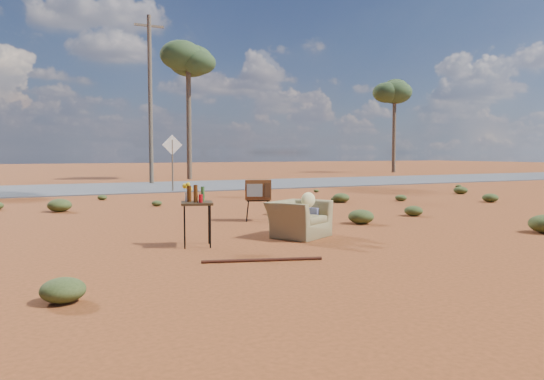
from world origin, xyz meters
name	(u,v)px	position (x,y,z in m)	size (l,w,h in m)	color
ground	(280,241)	(0.00, 0.00, 0.00)	(140.00, 140.00, 0.00)	brown
highway	(119,188)	(0.00, 15.00, 0.02)	(140.00, 7.00, 0.04)	#565659
armchair	(301,214)	(0.57, 0.31, 0.40)	(1.29, 1.21, 0.87)	olive
tv_unit	(258,190)	(0.79, 2.62, 0.68)	(0.70, 0.64, 0.91)	black
side_table	(195,200)	(-1.45, 0.19, 0.74)	(0.62, 0.62, 1.01)	#352513
rusty_bar	(262,260)	(-1.00, -1.40, 0.02)	(0.04, 0.04, 1.68)	#4F2115
road_sign	(172,153)	(1.50, 12.00, 1.50)	(0.78, 0.06, 2.19)	brown
eucalyptus_center	(188,64)	(5.00, 21.00, 6.43)	(3.20, 3.20, 7.60)	brown
eucalyptus_right	(395,94)	(22.00, 24.00, 5.94)	(3.20, 3.20, 7.10)	brown
utility_pole_center	(150,97)	(2.00, 17.50, 4.15)	(1.40, 0.20, 8.00)	brown
scrub_patch	(165,210)	(-0.82, 4.41, 0.14)	(17.49, 8.07, 0.33)	#485525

